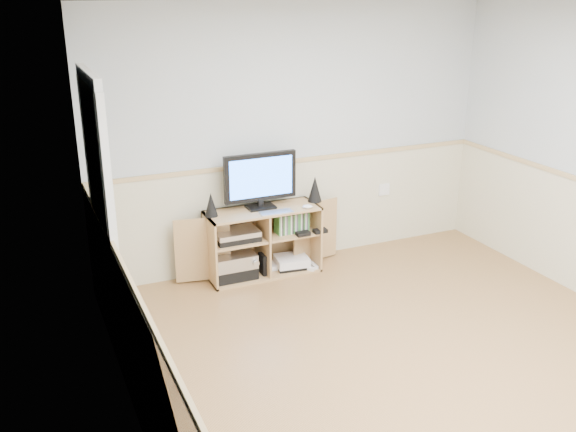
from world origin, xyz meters
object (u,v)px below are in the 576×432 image
object	(u,v)px
keyboard	(276,212)
game_consoles	(290,262)
monitor	(260,179)
media_cabinet	(261,239)

from	to	relation	value
keyboard	game_consoles	bearing A→B (deg)	36.19
monitor	game_consoles	size ratio (longest dim) A/B	1.52
monitor	keyboard	bearing A→B (deg)	-67.09
keyboard	game_consoles	xyz separation A→B (m)	(0.20, 0.13, -0.59)
keyboard	media_cabinet	bearing A→B (deg)	115.88
game_consoles	keyboard	bearing A→B (deg)	-147.00
media_cabinet	monitor	bearing A→B (deg)	-90.00
media_cabinet	keyboard	bearing A→B (deg)	-67.30
keyboard	monitor	bearing A→B (deg)	116.09
media_cabinet	monitor	distance (m)	0.60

